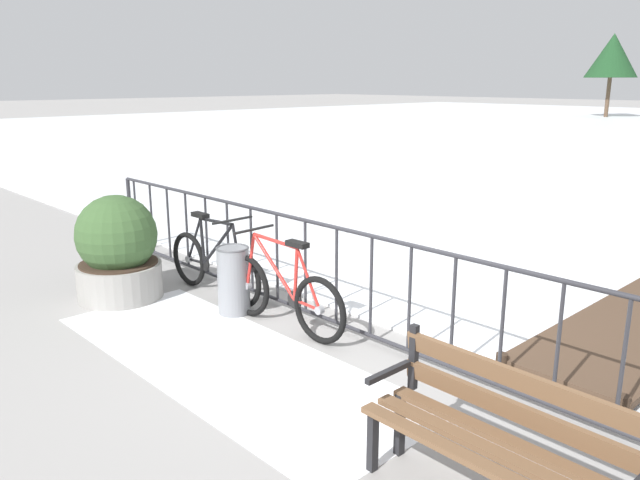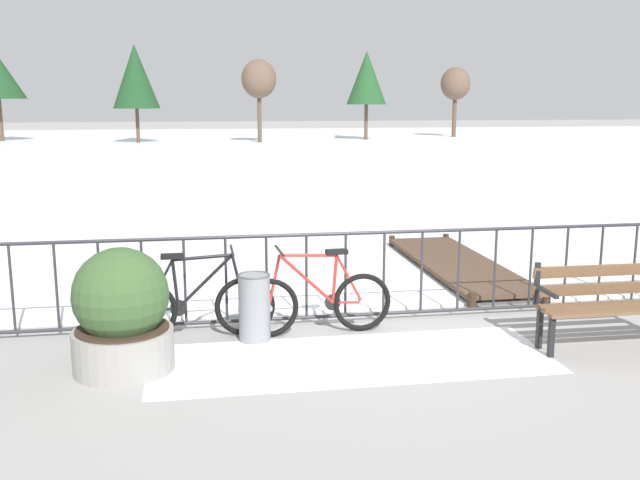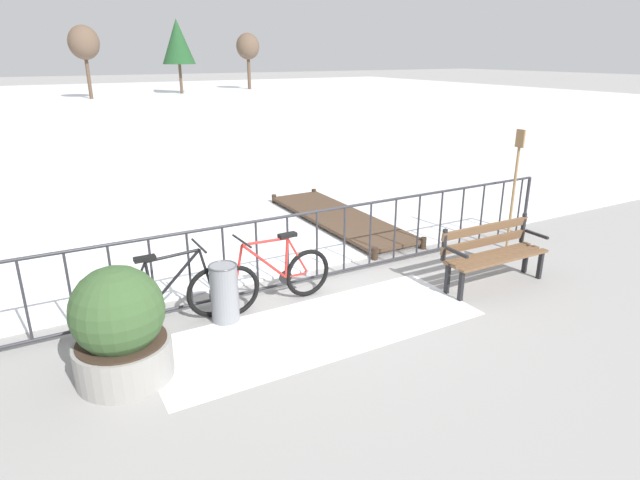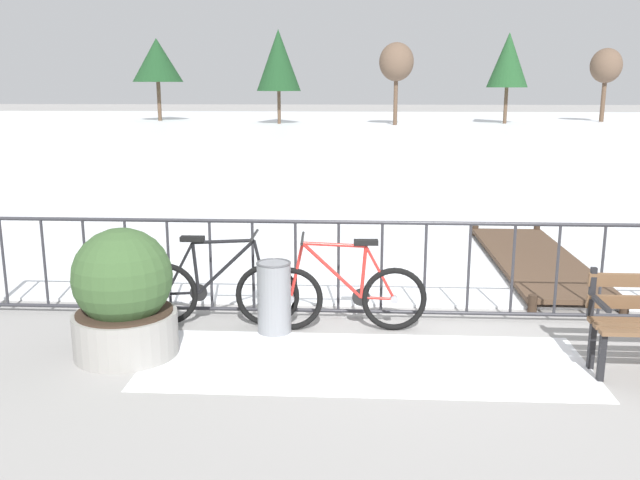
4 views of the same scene
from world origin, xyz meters
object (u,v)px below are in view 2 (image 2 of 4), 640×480
Objects in this scene: park_bench at (611,299)px; trash_bin at (254,307)px; bicycle_second at (316,302)px; bicycle_near_railing at (196,305)px; planter_with_shrub at (122,313)px.

trash_bin is at bearing 167.76° from park_bench.
bicycle_second reaches higher than trash_bin.
planter_with_shrub is at bearing -129.69° from bicycle_near_railing.
park_bench is (4.27, -0.96, 0.14)m from bicycle_near_railing.
planter_with_shrub is at bearing 178.42° from park_bench.
trash_bin is at bearing 26.75° from planter_with_shrub.
bicycle_second is 1.43× the size of planter_with_shrub.
bicycle_near_railing is at bearing 176.72° from bicycle_second.
planter_with_shrub reaches higher than trash_bin.
bicycle_second is 3.10m from park_bench.
trash_bin is at bearing -172.42° from bicycle_second.
bicycle_near_railing is 1.07× the size of park_bench.
bicycle_near_railing is 1.43× the size of planter_with_shrub.
bicycle_second is at bearing 7.58° from trash_bin.
bicycle_second is (1.31, -0.07, 0.00)m from bicycle_near_railing.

